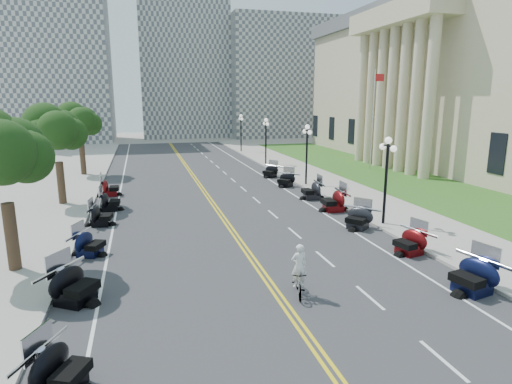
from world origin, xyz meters
TOP-DOWN VIEW (x-y plane):
  - ground at (0.00, 0.00)m, footprint 160.00×160.00m
  - road at (0.00, 10.00)m, footprint 16.00×90.00m
  - centerline_yellow_a at (-0.12, 10.00)m, footprint 0.12×90.00m
  - centerline_yellow_b at (0.12, 10.00)m, footprint 0.12×90.00m
  - edge_line_north at (6.40, 10.00)m, footprint 0.12×90.00m
  - edge_line_south at (-6.40, 10.00)m, footprint 0.12×90.00m
  - lane_dash_4 at (3.20, -8.00)m, footprint 0.12×2.00m
  - lane_dash_5 at (3.20, -4.00)m, footprint 0.12×2.00m
  - lane_dash_6 at (3.20, 0.00)m, footprint 0.12×2.00m
  - lane_dash_7 at (3.20, 4.00)m, footprint 0.12×2.00m
  - lane_dash_8 at (3.20, 8.00)m, footprint 0.12×2.00m
  - lane_dash_9 at (3.20, 12.00)m, footprint 0.12×2.00m
  - lane_dash_10 at (3.20, 16.00)m, footprint 0.12×2.00m
  - lane_dash_11 at (3.20, 20.00)m, footprint 0.12×2.00m
  - lane_dash_12 at (3.20, 24.00)m, footprint 0.12×2.00m
  - lane_dash_13 at (3.20, 28.00)m, footprint 0.12×2.00m
  - lane_dash_14 at (3.20, 32.00)m, footprint 0.12×2.00m
  - lane_dash_15 at (3.20, 36.00)m, footprint 0.12×2.00m
  - lane_dash_16 at (3.20, 40.00)m, footprint 0.12×2.00m
  - lane_dash_17 at (3.20, 44.00)m, footprint 0.12×2.00m
  - lane_dash_18 at (3.20, 48.00)m, footprint 0.12×2.00m
  - lane_dash_19 at (3.20, 52.00)m, footprint 0.12×2.00m
  - sidewalk_north at (10.50, 10.00)m, footprint 5.00×90.00m
  - sidewalk_south at (-10.50, 10.00)m, footprint 5.00×90.00m
  - lawn at (17.50, 18.00)m, footprint 9.00×60.00m
  - civic_building at (32.00, 22.00)m, footprint 26.00×51.00m
  - distant_block_a at (-18.00, 62.00)m, footprint 18.00×14.00m
  - distant_block_b at (4.00, 68.00)m, footprint 16.00×12.00m
  - distant_block_c at (22.00, 65.00)m, footprint 20.00×14.00m
  - street_lamp_2 at (8.60, 4.00)m, footprint 0.50×1.20m
  - street_lamp_3 at (8.60, 16.00)m, footprint 0.50×1.20m
  - street_lamp_4 at (8.60, 28.00)m, footprint 0.50×1.20m
  - street_lamp_5 at (8.60, 40.00)m, footprint 0.50×1.20m
  - flagpole at (18.00, 22.00)m, footprint 1.10×0.20m
  - tree_2 at (-10.00, 2.00)m, footprint 4.80×4.80m
  - tree_3 at (-10.00, 14.00)m, footprint 4.80×4.80m
  - tree_4 at (-10.00, 26.00)m, footprint 4.80×4.80m
  - motorcycle_n_4 at (7.11, -4.62)m, footprint 2.51×2.51m
  - motorcycle_n_5 at (7.29, -0.42)m, footprint 2.24×2.24m
  - motorcycle_n_6 at (6.90, 3.84)m, footprint 2.71×2.71m
  - motorcycle_n_7 at (7.24, 7.75)m, footprint 2.34×2.34m
  - motorcycle_n_8 at (7.17, 11.27)m, footprint 2.19×2.19m
  - motorcycle_n_9 at (6.83, 16.05)m, footprint 2.60×2.60m
  - motorcycle_n_10 at (6.83, 20.50)m, footprint 2.54×2.54m
  - motorcycle_s_4 at (-6.86, -6.58)m, footprint 2.51×2.51m
  - motorcycle_s_5 at (-7.17, -1.62)m, footprint 2.96×2.96m
  - motorcycle_s_6 at (-7.18, 3.27)m, footprint 2.40×2.40m
  - motorcycle_s_7 at (-7.06, 8.23)m, footprint 2.11×2.11m
  - motorcycle_s_8 at (-6.78, 11.65)m, footprint 2.03×2.03m
  - motorcycle_s_9 at (-7.07, 16.23)m, footprint 2.03×2.03m
  - bicycle at (0.73, -3.15)m, footprint 0.90×1.75m
  - cyclist_rider at (0.73, -3.15)m, footprint 0.60×0.40m

SIDE VIEW (x-z plane):
  - ground at x=0.00m, z-range 0.00..0.00m
  - road at x=0.00m, z-range 0.00..0.01m
  - centerline_yellow_a at x=-0.12m, z-range 0.01..0.01m
  - centerline_yellow_b at x=0.12m, z-range 0.01..0.01m
  - edge_line_north at x=6.40m, z-range 0.01..0.01m
  - edge_line_south at x=-6.40m, z-range 0.01..0.01m
  - lane_dash_4 at x=3.20m, z-range 0.01..0.01m
  - lane_dash_5 at x=3.20m, z-range 0.01..0.01m
  - lane_dash_6 at x=3.20m, z-range 0.01..0.01m
  - lane_dash_7 at x=3.20m, z-range 0.01..0.01m
  - lane_dash_8 at x=3.20m, z-range 0.01..0.01m
  - lane_dash_9 at x=3.20m, z-range 0.01..0.01m
  - lane_dash_10 at x=3.20m, z-range 0.01..0.01m
  - lane_dash_11 at x=3.20m, z-range 0.01..0.01m
  - lane_dash_12 at x=3.20m, z-range 0.01..0.01m
  - lane_dash_13 at x=3.20m, z-range 0.01..0.01m
  - lane_dash_14 at x=3.20m, z-range 0.01..0.01m
  - lane_dash_15 at x=3.20m, z-range 0.01..0.01m
  - lane_dash_16 at x=3.20m, z-range 0.01..0.01m
  - lane_dash_17 at x=3.20m, z-range 0.01..0.01m
  - lane_dash_18 at x=3.20m, z-range 0.01..0.01m
  - lane_dash_19 at x=3.20m, z-range 0.01..0.01m
  - lawn at x=17.50m, z-range 0.00..0.10m
  - sidewalk_north at x=10.50m, z-range 0.00..0.15m
  - sidewalk_south at x=-10.50m, z-range 0.00..0.15m
  - bicycle at x=0.73m, z-range 0.00..1.01m
  - motorcycle_n_10 at x=6.83m, z-range 0.00..1.27m
  - motorcycle_s_6 at x=-7.18m, z-range 0.00..1.27m
  - motorcycle_n_9 at x=6.83m, z-range 0.00..1.29m
  - motorcycle_s_7 at x=-7.06m, z-range 0.00..1.29m
  - motorcycle_n_5 at x=7.29m, z-range 0.00..1.31m
  - motorcycle_s_4 at x=-6.86m, z-range 0.00..1.32m
  - motorcycle_s_8 at x=-6.78m, z-range 0.00..1.35m
  - motorcycle_n_6 at x=6.90m, z-range 0.00..1.35m
  - motorcycle_s_9 at x=-7.07m, z-range 0.00..1.41m
  - motorcycle_n_8 at x=7.17m, z-range 0.00..1.45m
  - motorcycle_n_4 at x=7.11m, z-range 0.00..1.48m
  - motorcycle_s_5 at x=-7.17m, z-range 0.00..1.50m
  - motorcycle_n_7 at x=7.24m, z-range 0.00..1.54m
  - cyclist_rider at x=0.73m, z-range 1.01..2.67m
  - street_lamp_2 at x=8.60m, z-range 0.15..5.05m
  - street_lamp_3 at x=8.60m, z-range 0.15..5.05m
  - street_lamp_4 at x=8.60m, z-range 0.15..5.05m
  - street_lamp_5 at x=8.60m, z-range 0.15..5.05m
  - tree_2 at x=-10.00m, z-range 0.15..9.35m
  - tree_3 at x=-10.00m, z-range 0.15..9.35m
  - tree_4 at x=-10.00m, z-range 0.15..9.35m
  - flagpole at x=18.00m, z-range 0.00..10.00m
  - civic_building at x=32.00m, z-range 0.00..17.80m
  - distant_block_c at x=22.00m, z-range 0.00..22.00m
  - distant_block_a at x=-18.00m, z-range 0.00..26.00m
  - distant_block_b at x=4.00m, z-range 0.00..30.00m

